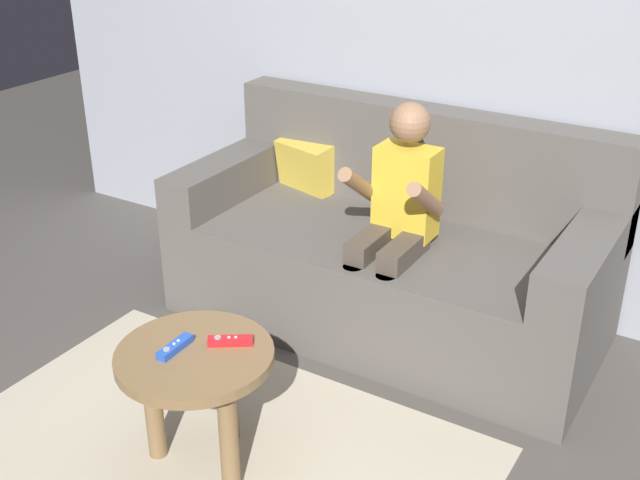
# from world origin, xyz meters

# --- Properties ---
(wall_back) EXTENTS (4.73, 0.05, 2.50)m
(wall_back) POSITION_xyz_m (0.00, 1.92, 1.25)
(wall_back) COLOR #999EA8
(wall_back) RESTS_ON ground
(couch) EXTENTS (1.76, 0.80, 0.87)m
(couch) POSITION_xyz_m (-0.22, 1.53, 0.31)
(couch) COLOR #56514C
(couch) RESTS_ON ground
(person_seated_on_couch) EXTENTS (0.33, 0.41, 0.99)m
(person_seated_on_couch) POSITION_xyz_m (-0.13, 1.34, 0.57)
(person_seated_on_couch) COLOR #4C4238
(person_seated_on_couch) RESTS_ON ground
(coffee_table) EXTENTS (0.49, 0.49, 0.44)m
(coffee_table) POSITION_xyz_m (-0.33, 0.38, 0.35)
(coffee_table) COLOR brown
(coffee_table) RESTS_ON ground
(area_rug) EXTENTS (1.77, 1.23, 0.01)m
(area_rug) POSITION_xyz_m (-0.33, 0.37, 0.00)
(area_rug) COLOR #BCB299
(area_rug) RESTS_ON ground
(game_remote_blue_near_edge) EXTENTS (0.04, 0.14, 0.03)m
(game_remote_blue_near_edge) POSITION_xyz_m (-0.38, 0.35, 0.45)
(game_remote_blue_near_edge) COLOR blue
(game_remote_blue_near_edge) RESTS_ON coffee_table
(game_remote_red_center) EXTENTS (0.14, 0.11, 0.03)m
(game_remote_red_center) POSITION_xyz_m (-0.26, 0.47, 0.45)
(game_remote_red_center) COLOR red
(game_remote_red_center) RESTS_ON coffee_table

